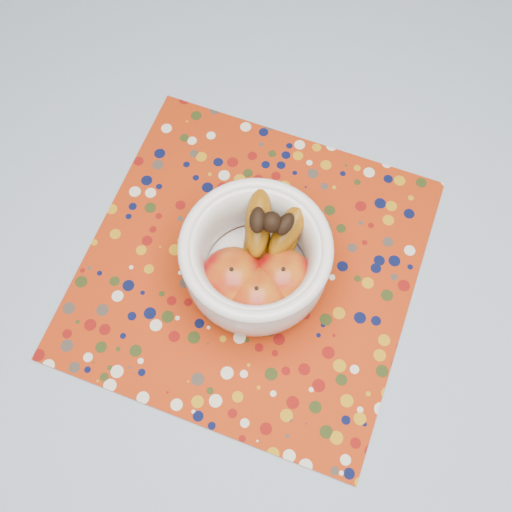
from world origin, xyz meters
name	(u,v)px	position (x,y,z in m)	size (l,w,h in m)	color
table	(294,329)	(0.00, 0.00, 0.67)	(1.20, 1.20, 0.75)	brown
tablecloth	(298,314)	(0.00, 0.00, 0.76)	(1.32, 1.32, 0.01)	#617CA2
placemat	(250,267)	(-0.07, 0.06, 0.76)	(0.44, 0.44, 0.00)	#9B2708
fruit_bowl	(260,261)	(-0.05, 0.05, 0.83)	(0.19, 0.19, 0.15)	white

